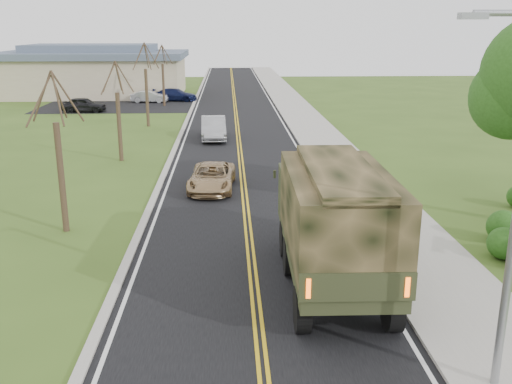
{
  "coord_description": "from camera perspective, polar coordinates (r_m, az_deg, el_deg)",
  "views": [
    {
      "loc": [
        -0.73,
        -11.0,
        7.57
      ],
      "look_at": [
        0.26,
        8.81,
        1.8
      ],
      "focal_mm": 40.0,
      "sensor_mm": 36.0,
      "label": 1
    }
  ],
  "objects": [
    {
      "name": "bare_tree_a",
      "position": [
        22.46,
        -19.01,
        2.61
      ],
      "size": [
        1.93,
        2.26,
        6.08
      ],
      "color": "#38281C",
      "rests_on": "ground"
    },
    {
      "name": "sidewalk_right",
      "position": [
        51.97,
        4.56,
        7.85
      ],
      "size": [
        3.2,
        120.0,
        0.1
      ],
      "primitive_type": "cube",
      "color": "#9E998E",
      "rests_on": "ground"
    },
    {
      "name": "bare_tree_b",
      "position": [
        33.97,
        -13.56,
        7.15
      ],
      "size": [
        1.83,
        2.14,
        5.73
      ],
      "color": "#38281C",
      "rests_on": "ground"
    },
    {
      "name": "lot_car_navy",
      "position": [
        61.54,
        -8.05,
        9.61
      ],
      "size": [
        4.82,
        2.75,
        1.32
      ],
      "primitive_type": "imported",
      "rotation": [
        0.0,
        0.0,
        1.36
      ],
      "color": "#10163B",
      "rests_on": "ground"
    },
    {
      "name": "lot_car_dark",
      "position": [
        55.12,
        -16.84,
        8.35
      ],
      "size": [
        4.07,
        1.8,
        1.36
      ],
      "primitive_type": "imported",
      "rotation": [
        0.0,
        0.0,
        1.52
      ],
      "color": "black",
      "rests_on": "ground"
    },
    {
      "name": "bare_tree_d",
      "position": [
        57.56,
        -9.26,
        11.01
      ],
      "size": [
        1.88,
        2.2,
        5.91
      ],
      "color": "#38281C",
      "rests_on": "ground"
    },
    {
      "name": "lot_car_silver",
      "position": [
        60.66,
        -10.61,
        9.37
      ],
      "size": [
        3.85,
        1.59,
        1.24
      ],
      "primitive_type": "imported",
      "rotation": [
        0.0,
        0.0,
        1.5
      ],
      "color": "silver",
      "rests_on": "ground"
    },
    {
      "name": "military_truck",
      "position": [
        16.84,
        7.74,
        -2.4
      ],
      "size": [
        2.88,
        7.88,
        3.9
      ],
      "rotation": [
        0.0,
        0.0,
        -0.02
      ],
      "color": "black",
      "rests_on": "ground"
    },
    {
      "name": "road",
      "position": [
        51.56,
        -2.02,
        7.77
      ],
      "size": [
        8.0,
        120.0,
        0.01
      ],
      "primitive_type": "cube",
      "color": "black",
      "rests_on": "ground"
    },
    {
      "name": "curb_left",
      "position": [
        51.66,
        -6.67,
        7.74
      ],
      "size": [
        0.3,
        120.0,
        0.1
      ],
      "primitive_type": "cube",
      "color": "#9E998E",
      "rests_on": "ground"
    },
    {
      "name": "suv_champagne",
      "position": [
        27.41,
        -4.43,
        1.49
      ],
      "size": [
        2.37,
        4.6,
        1.24
      ],
      "primitive_type": "imported",
      "rotation": [
        0.0,
        0.0,
        -0.07
      ],
      "color": "tan",
      "rests_on": "ground"
    },
    {
      "name": "bare_tree_c",
      "position": [
        45.68,
        -10.89,
        9.91
      ],
      "size": [
        2.04,
        2.39,
        6.42
      ],
      "color": "#38281C",
      "rests_on": "ground"
    },
    {
      "name": "sedan_silver",
      "position": [
        39.92,
        -4.27,
        6.38
      ],
      "size": [
        1.83,
        4.8,
        1.56
      ],
      "primitive_type": "imported",
      "rotation": [
        0.0,
        0.0,
        0.04
      ],
      "color": "#9E9FA3",
      "rests_on": "ground"
    },
    {
      "name": "curb_right",
      "position": [
        51.77,
        2.62,
        7.86
      ],
      "size": [
        0.3,
        120.0,
        0.12
      ],
      "primitive_type": "cube",
      "color": "#9E998E",
      "rests_on": "ground"
    },
    {
      "name": "ground",
      "position": [
        13.37,
        0.81,
        -18.26
      ],
      "size": [
        160.0,
        160.0,
        0.0
      ],
      "primitive_type": "plane",
      "color": "#3A531B",
      "rests_on": "ground"
    },
    {
      "name": "commercial_building",
      "position": [
        68.86,
        -15.97,
        11.54
      ],
      "size": [
        25.5,
        21.5,
        5.65
      ],
      "color": "tan",
      "rests_on": "ground"
    }
  ]
}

